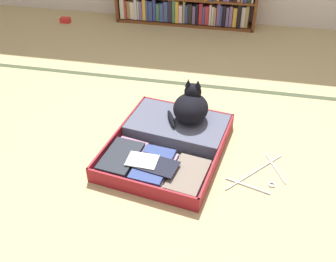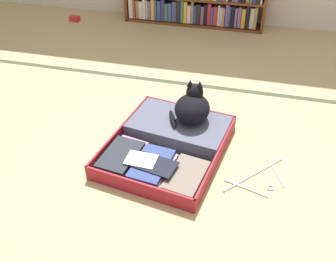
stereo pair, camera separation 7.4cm
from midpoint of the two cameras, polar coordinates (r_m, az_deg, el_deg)
ground_plane at (r=2.18m, az=0.17°, el=-6.17°), size 10.00×10.00×0.00m
tatami_border at (r=2.98m, az=4.04°, el=6.91°), size 4.80×0.05×0.00m
open_suitcase at (r=2.32m, az=-0.81°, el=-1.62°), size 0.76×0.89×0.10m
black_cat at (r=2.38m, az=2.59°, el=3.74°), size 0.28×0.27×0.26m
clothes_hanger at (r=2.20m, az=12.82°, el=-6.62°), size 0.34×0.36×0.01m
small_red_pouch at (r=4.32m, az=-15.73°, el=15.82°), size 0.10×0.07×0.05m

